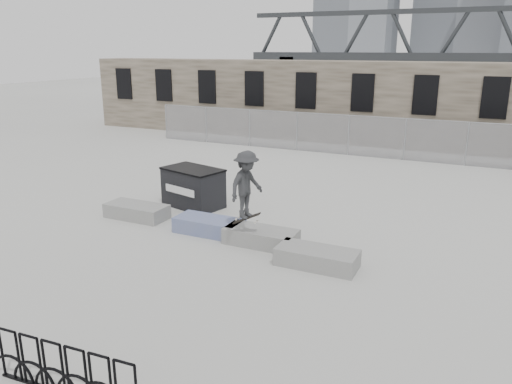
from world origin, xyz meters
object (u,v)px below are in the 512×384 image
at_px(dumpster, 193,187).
at_px(skateboarder, 246,185).
at_px(planter_center_left, 209,225).
at_px(planter_center_right, 261,236).
at_px(planter_offset, 317,257).
at_px(bike_rack, 65,372).
at_px(planter_far_left, 137,210).

relative_size(dumpster, skateboarder, 1.13).
height_order(planter_center_left, dumpster, dumpster).
relative_size(planter_center_right, skateboarder, 1.00).
height_order(planter_center_left, planter_center_right, same).
xyz_separation_m(planter_center_left, planter_offset, (3.59, -0.85, 0.00)).
height_order(planter_offset, dumpster, dumpster).
xyz_separation_m(dumpster, skateboarder, (3.29, -2.57, 1.11)).
height_order(dumpster, skateboarder, skateboarder).
distance_m(planter_center_left, skateboarder, 2.24).
xyz_separation_m(planter_center_left, bike_rack, (1.64, -7.10, 0.20)).
bearing_deg(skateboarder, planter_center_left, 82.29).
relative_size(planter_far_left, dumpster, 0.89).
bearing_deg(planter_center_left, planter_center_right, -5.17).
xyz_separation_m(planter_center_right, planter_offset, (1.85, -0.69, 0.00)).
bearing_deg(planter_far_left, planter_center_left, -3.72).
bearing_deg(skateboarder, dumpster, 65.39).
distance_m(planter_center_right, bike_rack, 6.94).
distance_m(planter_center_left, bike_rack, 7.29).
bearing_deg(dumpster, skateboarder, -23.36).
height_order(dumpster, bike_rack, dumpster).
distance_m(planter_far_left, planter_offset, 6.44).
bearing_deg(planter_far_left, planter_center_right, -4.28).
xyz_separation_m(planter_far_left, planter_center_right, (4.51, -0.34, 0.00)).
distance_m(dumpster, skateboarder, 4.32).
xyz_separation_m(planter_center_right, bike_rack, (-0.10, -6.94, 0.20)).
relative_size(planter_far_left, planter_center_left, 1.00).
bearing_deg(planter_offset, planter_far_left, 170.82).
distance_m(planter_center_left, planter_center_right, 1.75).
relative_size(planter_far_left, planter_center_right, 1.00).
height_order(planter_center_right, planter_offset, same).
relative_size(planter_center_right, bike_rack, 0.64).
bearing_deg(planter_center_left, dumpster, 131.88).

